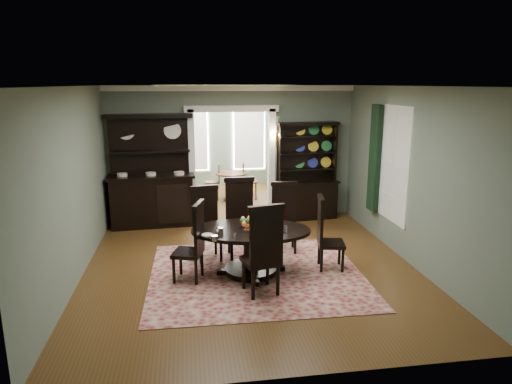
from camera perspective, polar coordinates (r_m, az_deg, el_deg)
room at (r=7.40m, az=-0.76°, el=2.01°), size 5.51×6.01×3.01m
parlor at (r=12.81m, az=-4.14°, el=6.56°), size 3.51×3.50×3.01m
doorway_trim at (r=10.29m, az=-3.02°, el=5.46°), size 2.08×0.25×2.57m
right_window at (r=8.99m, az=15.73°, el=3.70°), size 0.15×1.47×2.12m
wall_sconce at (r=10.24m, az=2.38°, el=6.96°), size 0.27×0.21×0.21m
rug at (r=7.56m, az=0.06°, el=-10.25°), size 3.48×3.12×0.01m
dining_table at (r=7.43m, az=-0.65°, el=-6.34°), size 2.09×2.03×0.76m
centerpiece at (r=7.26m, az=-1.13°, el=-4.36°), size 1.37×0.88×0.23m
chair_far_left at (r=8.09m, az=-6.23°, el=-3.59°), size 0.56×0.54×1.30m
chair_far_mid at (r=8.18m, az=-2.00°, el=-2.88°), size 0.55×0.51×1.42m
chair_far_right at (r=8.46m, az=3.55°, el=-2.84°), size 0.52×0.50×1.28m
chair_end_left at (r=7.18m, az=-7.76°, el=-5.98°), size 0.56×0.58×1.28m
chair_end_right at (r=7.65m, az=8.65°, el=-4.89°), size 0.51×0.53×1.25m
chair_near at (r=6.58m, az=0.97°, el=-7.06°), size 0.62×0.60×1.41m
sideboard at (r=10.14m, az=-12.88°, el=0.56°), size 1.87×0.75×2.42m
welsh_dresser at (r=10.51m, az=6.37°, el=1.01°), size 1.45×0.64×2.20m
parlor_table at (r=12.09m, az=-3.11°, el=1.22°), size 0.81×0.81×0.75m
parlor_chair_left at (r=12.21m, az=-5.18°, el=1.50°), size 0.42×0.42×0.99m
parlor_chair_right at (r=12.23m, az=-1.03°, el=1.57°), size 0.44×0.43×0.99m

